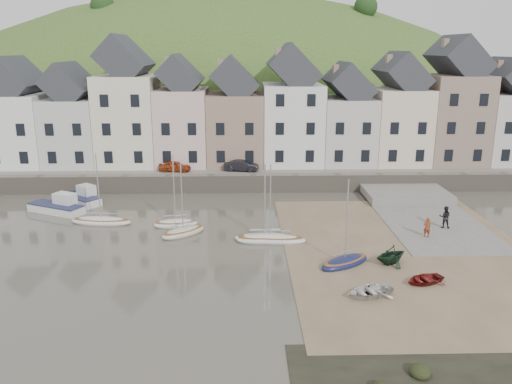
{
  "coord_description": "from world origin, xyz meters",
  "views": [
    {
      "loc": [
        -1.04,
        -34.9,
        14.4
      ],
      "look_at": [
        0.0,
        6.0,
        3.0
      ],
      "focal_mm": 36.33,
      "sensor_mm": 36.0,
      "label": 1
    }
  ],
  "objects_px": {
    "rowboat_white": "(369,291)",
    "rowboat_red": "(424,279)",
    "car_left": "(175,166)",
    "sailboat_0": "(101,221)",
    "person_dark": "(445,217)",
    "rowboat_green": "(391,254)",
    "person_red": "(427,227)",
    "car_right": "(241,166)"
  },
  "relations": [
    {
      "from": "rowboat_white",
      "to": "car_right",
      "type": "distance_m",
      "value": 27.5
    },
    {
      "from": "rowboat_red",
      "to": "person_red",
      "type": "distance_m",
      "value": 8.65
    },
    {
      "from": "rowboat_white",
      "to": "person_dark",
      "type": "bearing_deg",
      "value": 122.87
    },
    {
      "from": "rowboat_green",
      "to": "person_dark",
      "type": "height_order",
      "value": "person_dark"
    },
    {
      "from": "person_dark",
      "to": "car_right",
      "type": "xyz_separation_m",
      "value": [
        -16.72,
        14.5,
        1.17
      ]
    },
    {
      "from": "rowboat_green",
      "to": "person_dark",
      "type": "relative_size",
      "value": 1.38
    },
    {
      "from": "rowboat_green",
      "to": "person_red",
      "type": "height_order",
      "value": "person_red"
    },
    {
      "from": "rowboat_white",
      "to": "rowboat_green",
      "type": "xyz_separation_m",
      "value": [
        2.63,
        4.77,
        0.36
      ]
    },
    {
      "from": "person_red",
      "to": "car_left",
      "type": "xyz_separation_m",
      "value": [
        -21.67,
        16.58,
        1.27
      ]
    },
    {
      "from": "person_dark",
      "to": "person_red",
      "type": "bearing_deg",
      "value": 59.82
    },
    {
      "from": "rowboat_green",
      "to": "car_right",
      "type": "xyz_separation_m",
      "value": [
        -10.31,
        21.58,
        1.48
      ]
    },
    {
      "from": "sailboat_0",
      "to": "person_dark",
      "type": "distance_m",
      "value": 28.71
    },
    {
      "from": "sailboat_0",
      "to": "car_left",
      "type": "relative_size",
      "value": 1.85
    },
    {
      "from": "rowboat_red",
      "to": "car_right",
      "type": "distance_m",
      "value": 27.33
    },
    {
      "from": "sailboat_0",
      "to": "person_red",
      "type": "distance_m",
      "value": 26.76
    },
    {
      "from": "sailboat_0",
      "to": "rowboat_green",
      "type": "xyz_separation_m",
      "value": [
        22.22,
        -9.12,
        0.47
      ]
    },
    {
      "from": "sailboat_0",
      "to": "person_red",
      "type": "xyz_separation_m",
      "value": [
        26.43,
        -4.12,
        0.65
      ]
    },
    {
      "from": "rowboat_white",
      "to": "rowboat_red",
      "type": "relative_size",
      "value": 1.15
    },
    {
      "from": "person_dark",
      "to": "car_left",
      "type": "height_order",
      "value": "car_left"
    },
    {
      "from": "sailboat_0",
      "to": "rowboat_white",
      "type": "distance_m",
      "value": 24.01
    },
    {
      "from": "sailboat_0",
      "to": "car_left",
      "type": "distance_m",
      "value": 13.47
    },
    {
      "from": "rowboat_green",
      "to": "car_right",
      "type": "distance_m",
      "value": 23.96
    },
    {
      "from": "sailboat_0",
      "to": "rowboat_white",
      "type": "xyz_separation_m",
      "value": [
        19.59,
        -13.89,
        0.11
      ]
    },
    {
      "from": "rowboat_white",
      "to": "car_left",
      "type": "relative_size",
      "value": 0.87
    },
    {
      "from": "car_left",
      "to": "car_right",
      "type": "relative_size",
      "value": 0.93
    },
    {
      "from": "rowboat_red",
      "to": "person_dark",
      "type": "bearing_deg",
      "value": 132.65
    },
    {
      "from": "person_red",
      "to": "car_right",
      "type": "height_order",
      "value": "car_right"
    },
    {
      "from": "person_red",
      "to": "person_dark",
      "type": "xyz_separation_m",
      "value": [
        2.19,
        2.07,
        0.13
      ]
    },
    {
      "from": "rowboat_white",
      "to": "rowboat_red",
      "type": "xyz_separation_m",
      "value": [
        3.9,
        1.65,
        -0.04
      ]
    },
    {
      "from": "sailboat_0",
      "to": "person_dark",
      "type": "relative_size",
      "value": 3.44
    },
    {
      "from": "rowboat_red",
      "to": "car_right",
      "type": "bearing_deg",
      "value": -175.45
    },
    {
      "from": "rowboat_green",
      "to": "car_left",
      "type": "relative_size",
      "value": 0.74
    },
    {
      "from": "car_left",
      "to": "rowboat_red",
      "type": "bearing_deg",
      "value": -136.31
    },
    {
      "from": "rowboat_white",
      "to": "person_red",
      "type": "bearing_deg",
      "value": 125.2
    },
    {
      "from": "sailboat_0",
      "to": "rowboat_green",
      "type": "relative_size",
      "value": 2.49
    },
    {
      "from": "car_right",
      "to": "rowboat_white",
      "type": "bearing_deg",
      "value": -153.44
    },
    {
      "from": "sailboat_0",
      "to": "rowboat_white",
      "type": "relative_size",
      "value": 2.12
    },
    {
      "from": "rowboat_green",
      "to": "person_red",
      "type": "xyz_separation_m",
      "value": [
        4.21,
        5.0,
        0.18
      ]
    },
    {
      "from": "car_left",
      "to": "person_dark",
      "type": "bearing_deg",
      "value": -114.77
    },
    {
      "from": "sailboat_0",
      "to": "rowboat_red",
      "type": "relative_size",
      "value": 2.43
    },
    {
      "from": "sailboat_0",
      "to": "person_red",
      "type": "relative_size",
      "value": 4.01
    },
    {
      "from": "rowboat_green",
      "to": "person_red",
      "type": "bearing_deg",
      "value": 110.56
    }
  ]
}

